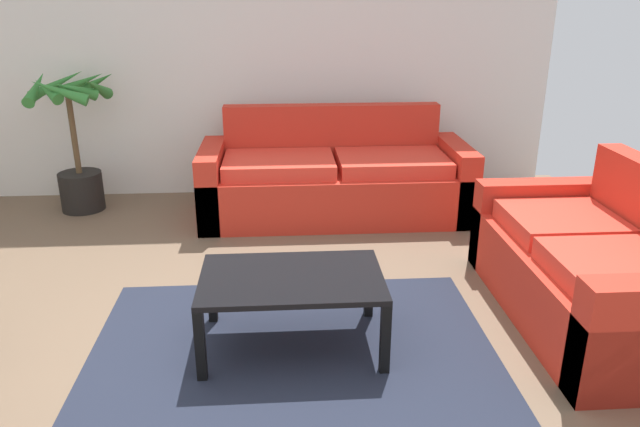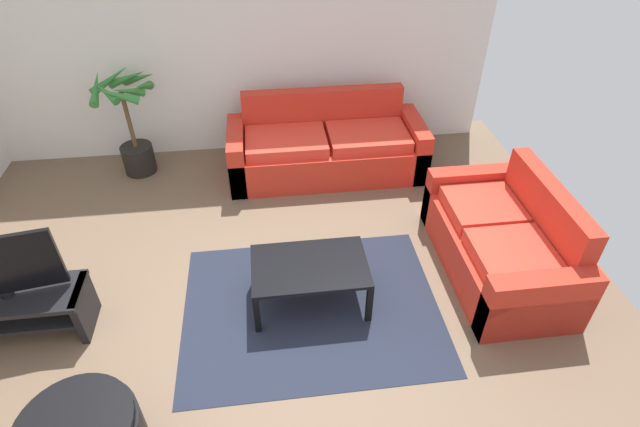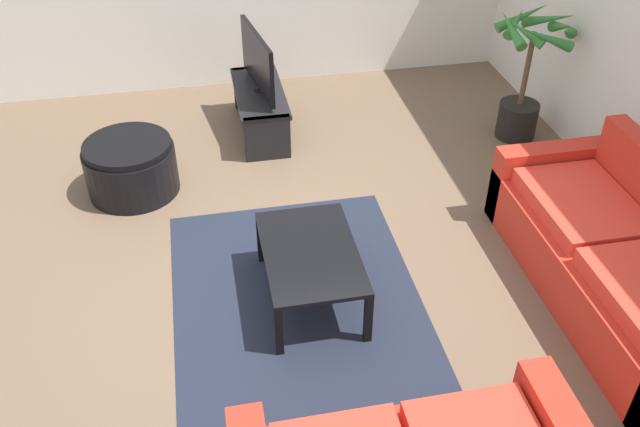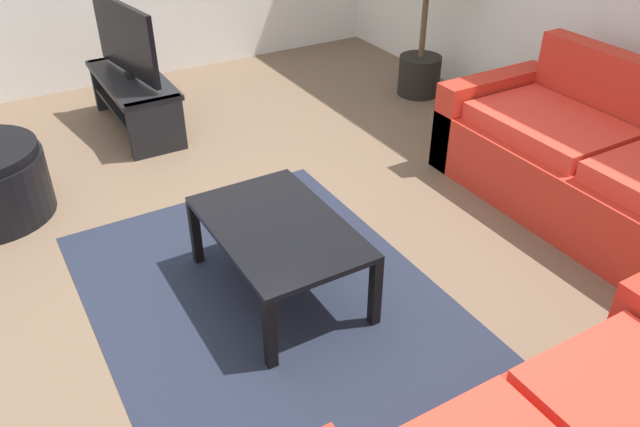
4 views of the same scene
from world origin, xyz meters
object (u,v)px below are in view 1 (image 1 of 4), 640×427
object	(u,v)px
couch_main	(335,181)
couch_loveseat	(595,271)
coffee_table	(292,285)
potted_palm	(77,146)

from	to	relation	value
couch_main	couch_loveseat	xyz separation A→B (m)	(1.36, -1.88, -0.00)
couch_loveseat	coffee_table	xyz separation A→B (m)	(-1.79, -0.18, 0.07)
coffee_table	couch_loveseat	bearing A→B (deg)	5.91
couch_main	potted_palm	world-z (taller)	potted_palm
couch_loveseat	potted_palm	xyz separation A→B (m)	(-3.59, 2.15, 0.28)
couch_main	coffee_table	distance (m)	2.10
couch_loveseat	coffee_table	bearing A→B (deg)	-174.09
couch_loveseat	potted_palm	world-z (taller)	potted_palm
couch_main	couch_loveseat	world-z (taller)	same
couch_main	potted_palm	size ratio (longest dim) A/B	1.84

